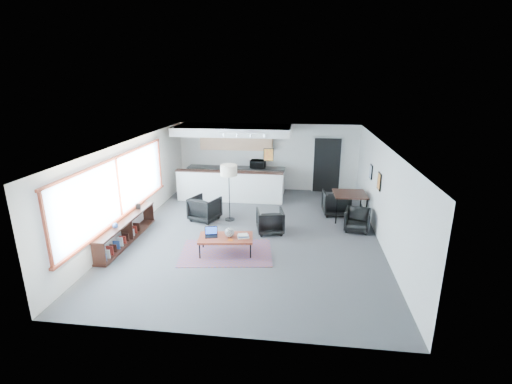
# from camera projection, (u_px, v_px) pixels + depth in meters

# --- Properties ---
(room) EXTENTS (7.02, 9.02, 2.62)m
(room) POSITION_uv_depth(u_px,v_px,m) (252.00, 190.00, 10.29)
(room) COLOR #4C4C4E
(room) RESTS_ON ground
(window) EXTENTS (0.10, 5.95, 1.66)m
(window) POSITION_uv_depth(u_px,v_px,m) (118.00, 189.00, 9.80)
(window) COLOR #8CBFFF
(window) RESTS_ON room
(console) EXTENTS (0.35, 3.00, 0.80)m
(console) POSITION_uv_depth(u_px,v_px,m) (126.00, 231.00, 9.97)
(console) COLOR #321811
(console) RESTS_ON floor
(kitchenette) EXTENTS (4.20, 1.96, 2.60)m
(kitchenette) POSITION_uv_depth(u_px,v_px,m) (234.00, 158.00, 13.92)
(kitchenette) COLOR white
(kitchenette) RESTS_ON floor
(doorway) EXTENTS (1.10, 0.12, 2.15)m
(doorway) POSITION_uv_depth(u_px,v_px,m) (327.00, 165.00, 14.27)
(doorway) COLOR black
(doorway) RESTS_ON room
(track_light) EXTENTS (1.60, 0.07, 0.15)m
(track_light) POSITION_uv_depth(u_px,v_px,m) (243.00, 134.00, 12.08)
(track_light) COLOR silver
(track_light) RESTS_ON room
(wall_art_lower) EXTENTS (0.03, 0.38, 0.48)m
(wall_art_lower) POSITION_uv_depth(u_px,v_px,m) (379.00, 181.00, 10.18)
(wall_art_lower) COLOR black
(wall_art_lower) RESTS_ON room
(wall_art_upper) EXTENTS (0.03, 0.34, 0.44)m
(wall_art_upper) POSITION_uv_depth(u_px,v_px,m) (371.00, 172.00, 11.43)
(wall_art_upper) COLOR black
(wall_art_upper) RESTS_ON room
(kilim_rug) EXTENTS (2.48, 1.86, 0.01)m
(kilim_rug) POSITION_uv_depth(u_px,v_px,m) (226.00, 253.00, 9.45)
(kilim_rug) COLOR #693E51
(kilim_rug) RESTS_ON floor
(coffee_table) EXTENTS (1.44, 0.90, 0.44)m
(coffee_table) POSITION_uv_depth(u_px,v_px,m) (226.00, 238.00, 9.33)
(coffee_table) COLOR maroon
(coffee_table) RESTS_ON floor
(laptop) EXTENTS (0.36, 0.32, 0.22)m
(laptop) POSITION_uv_depth(u_px,v_px,m) (211.00, 233.00, 9.38)
(laptop) COLOR black
(laptop) RESTS_ON coffee_table
(ceramic_pot) EXTENTS (0.24, 0.24, 0.24)m
(ceramic_pot) POSITION_uv_depth(u_px,v_px,m) (229.00, 232.00, 9.29)
(ceramic_pot) COLOR gray
(ceramic_pot) RESTS_ON coffee_table
(book_stack) EXTENTS (0.33, 0.29, 0.09)m
(book_stack) POSITION_uv_depth(u_px,v_px,m) (243.00, 236.00, 9.28)
(book_stack) COLOR silver
(book_stack) RESTS_ON coffee_table
(coaster) EXTENTS (0.12, 0.12, 0.01)m
(coaster) POSITION_uv_depth(u_px,v_px,m) (231.00, 240.00, 9.14)
(coaster) COLOR #E5590C
(coaster) RESTS_ON coffee_table
(armchair_left) EXTENTS (1.02, 0.99, 0.82)m
(armchair_left) POSITION_uv_depth(u_px,v_px,m) (205.00, 207.00, 11.54)
(armchair_left) COLOR black
(armchair_left) RESTS_ON floor
(armchair_right) EXTENTS (0.87, 0.83, 0.76)m
(armchair_right) POSITION_uv_depth(u_px,v_px,m) (270.00, 220.00, 10.60)
(armchair_right) COLOR black
(armchair_right) RESTS_ON floor
(floor_lamp) EXTENTS (0.61, 0.61, 1.77)m
(floor_lamp) POSITION_uv_depth(u_px,v_px,m) (229.00, 172.00, 11.20)
(floor_lamp) COLOR black
(floor_lamp) RESTS_ON floor
(dining_table) EXTENTS (1.04, 1.04, 0.84)m
(dining_table) POSITION_uv_depth(u_px,v_px,m) (350.00, 196.00, 11.52)
(dining_table) COLOR #321811
(dining_table) RESTS_ON floor
(dining_chair_near) EXTENTS (0.69, 0.66, 0.61)m
(dining_chair_near) POSITION_uv_depth(u_px,v_px,m) (357.00, 221.00, 10.74)
(dining_chair_near) COLOR black
(dining_chair_near) RESTS_ON floor
(dining_chair_far) EXTENTS (0.76, 0.72, 0.73)m
(dining_chair_far) POSITION_uv_depth(u_px,v_px,m) (336.00, 204.00, 12.04)
(dining_chair_far) COLOR black
(dining_chair_far) RESTS_ON floor
(microwave) EXTENTS (0.59, 0.38, 0.38)m
(microwave) POSITION_uv_depth(u_px,v_px,m) (258.00, 163.00, 14.32)
(microwave) COLOR black
(microwave) RESTS_ON kitchenette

